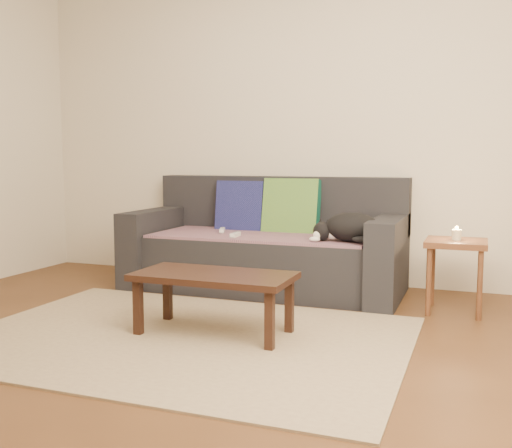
% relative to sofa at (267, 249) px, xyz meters
% --- Properties ---
extents(ground, '(4.50, 4.50, 0.00)m').
position_rel_sofa_xyz_m(ground, '(0.00, -1.57, -0.31)').
color(ground, brown).
rests_on(ground, ground).
extents(back_wall, '(4.50, 0.04, 2.60)m').
position_rel_sofa_xyz_m(back_wall, '(0.00, 0.43, 0.99)').
color(back_wall, beige).
rests_on(back_wall, ground).
extents(sofa, '(2.10, 0.94, 0.87)m').
position_rel_sofa_xyz_m(sofa, '(0.00, 0.00, 0.00)').
color(sofa, '#232328').
rests_on(sofa, ground).
extents(throw_blanket, '(1.66, 0.74, 0.02)m').
position_rel_sofa_xyz_m(throw_blanket, '(0.00, -0.09, 0.12)').
color(throw_blanket, '#3C274A').
rests_on(throw_blanket, sofa).
extents(cushion_navy, '(0.40, 0.16, 0.41)m').
position_rel_sofa_xyz_m(cushion_navy, '(-0.29, 0.17, 0.32)').
color(cushion_navy, '#101645').
rests_on(cushion_navy, throw_blanket).
extents(cushion_green, '(0.45, 0.20, 0.46)m').
position_rel_sofa_xyz_m(cushion_green, '(0.15, 0.17, 0.32)').
color(cushion_green, '#0C5041').
rests_on(cushion_green, throw_blanket).
extents(cat, '(0.52, 0.42, 0.20)m').
position_rel_sofa_xyz_m(cat, '(0.71, -0.26, 0.23)').
color(cat, black).
rests_on(cat, throw_blanket).
extents(wii_remote_a, '(0.08, 0.15, 0.03)m').
position_rel_sofa_xyz_m(wii_remote_a, '(-0.35, -0.08, 0.15)').
color(wii_remote_a, white).
rests_on(wii_remote_a, throw_blanket).
extents(wii_remote_b, '(0.05, 0.15, 0.03)m').
position_rel_sofa_xyz_m(wii_remote_b, '(-0.14, -0.30, 0.15)').
color(wii_remote_b, white).
rests_on(wii_remote_b, throw_blanket).
extents(side_table, '(0.39, 0.39, 0.48)m').
position_rel_sofa_xyz_m(side_table, '(1.41, -0.26, 0.09)').
color(side_table, brown).
rests_on(side_table, ground).
extents(candle, '(0.06, 0.06, 0.09)m').
position_rel_sofa_xyz_m(candle, '(1.41, -0.26, 0.21)').
color(candle, beige).
rests_on(candle, side_table).
extents(rug, '(2.50, 1.80, 0.01)m').
position_rel_sofa_xyz_m(rug, '(0.00, -1.42, -0.30)').
color(rug, tan).
rests_on(rug, ground).
extents(coffee_table, '(0.91, 0.45, 0.36)m').
position_rel_sofa_xyz_m(coffee_table, '(0.14, -1.29, 0.01)').
color(coffee_table, black).
rests_on(coffee_table, rug).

